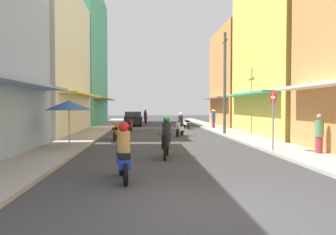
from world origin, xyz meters
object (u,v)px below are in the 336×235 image
at_px(utility_pole, 225,83).
at_px(motorbike_silver, 180,126).
at_px(motorbike_blue, 123,154).
at_px(motorbike_orange, 116,131).
at_px(motorbike_red, 130,125).
at_px(street_sign_no_entry, 273,113).
at_px(parked_car, 133,118).
at_px(motorbike_black, 166,139).
at_px(motorbike_maroon, 145,118).
at_px(motorbike_white, 186,123).
at_px(pedestrian_far, 319,135).
at_px(vendor_umbrella, 69,105).
at_px(pedestrian_foreground, 213,118).

bearing_deg(utility_pole, motorbike_silver, -170.53).
height_order(motorbike_blue, motorbike_orange, motorbike_blue).
distance_m(motorbike_blue, motorbike_red, 16.57).
bearing_deg(street_sign_no_entry, parked_car, 108.16).
bearing_deg(motorbike_black, utility_pole, 63.58).
distance_m(utility_pole, street_sign_no_entry, 8.75).
bearing_deg(motorbike_maroon, motorbike_blue, -91.30).
distance_m(motorbike_white, utility_pole, 7.36).
relative_size(utility_pole, street_sign_no_entry, 2.63).
xyz_separation_m(motorbike_maroon, pedestrian_far, (6.83, -24.41, 0.13)).
bearing_deg(vendor_umbrella, pedestrian_far, -15.09).
distance_m(motorbike_orange, motorbike_maroon, 17.81).
xyz_separation_m(motorbike_blue, pedestrian_far, (7.46, 3.67, 0.13)).
xyz_separation_m(motorbike_red, motorbike_white, (4.75, 2.87, 0.00)).
xyz_separation_m(motorbike_silver, parked_car, (-3.54, 11.92, 0.04)).
relative_size(motorbike_blue, motorbike_orange, 0.99).
relative_size(motorbike_red, pedestrian_foreground, 1.04).
xyz_separation_m(motorbike_blue, motorbike_black, (1.40, 3.73, 0.00)).
distance_m(parked_car, utility_pole, 13.49).
bearing_deg(pedestrian_foreground, pedestrian_far, -86.43).
height_order(motorbike_maroon, utility_pole, utility_pole).
height_order(parked_car, vendor_umbrella, vendor_umbrella).
bearing_deg(street_sign_no_entry, motorbike_silver, 110.50).
distance_m(motorbike_blue, motorbike_white, 19.88).
bearing_deg(motorbike_red, street_sign_no_entry, -61.96).
relative_size(motorbike_black, pedestrian_foreground, 1.03).
bearing_deg(motorbike_blue, motorbike_silver, 76.94).
relative_size(motorbike_black, motorbike_orange, 1.00).
bearing_deg(pedestrian_far, motorbike_red, 121.90).
bearing_deg(parked_car, pedestrian_far, -68.62).
relative_size(motorbike_maroon, vendor_umbrella, 0.80).
bearing_deg(utility_pole, vendor_umbrella, -143.70).
height_order(motorbike_black, motorbike_maroon, same).
relative_size(motorbike_red, street_sign_no_entry, 0.68).
height_order(motorbike_blue, motorbike_silver, same).
distance_m(motorbike_orange, street_sign_no_entry, 9.27).
height_order(motorbike_blue, pedestrian_far, pedestrian_far).
height_order(parked_car, pedestrian_foreground, pedestrian_foreground).
relative_size(motorbike_orange, vendor_umbrella, 0.80).
relative_size(pedestrian_far, vendor_umbrella, 0.74).
xyz_separation_m(motorbike_red, motorbike_orange, (-0.56, -6.19, 0.00)).
relative_size(vendor_umbrella, utility_pole, 0.32).
bearing_deg(motorbike_silver, motorbike_black, -99.71).
relative_size(motorbike_white, street_sign_no_entry, 0.68).
xyz_separation_m(motorbike_black, motorbike_maroon, (-0.76, 24.35, 0.00)).
distance_m(motorbike_white, pedestrian_far, 16.10).
xyz_separation_m(motorbike_black, pedestrian_far, (6.07, -0.06, 0.13)).
bearing_deg(motorbike_red, motorbike_orange, -95.20).
distance_m(motorbike_maroon, vendor_umbrella, 21.95).
bearing_deg(utility_pole, pedestrian_foreground, 85.07).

